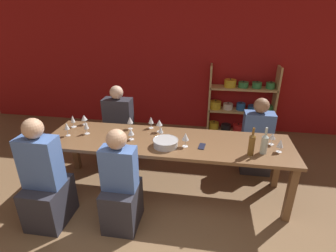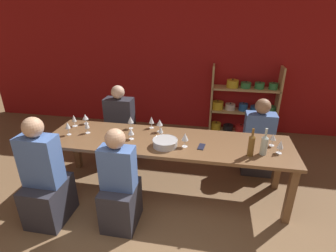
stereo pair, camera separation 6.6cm
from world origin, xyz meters
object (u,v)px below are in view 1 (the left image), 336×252
Objects in this scene: wine_glass_empty_b at (67,127)px; cell_phone at (202,146)px; shelf_unit at (241,108)px; person_near_a at (121,191)px; wine_glass_red_c at (151,120)px; wine_glass_white_b at (131,132)px; wine_glass_red_e at (73,119)px; dining_table at (167,146)px; person_far_b at (120,132)px; wine_bottle_dark at (264,143)px; wine_glass_empty_a at (161,130)px; wine_glass_red_a at (273,136)px; person_far_a at (256,143)px; mixing_bowl at (166,143)px; wine_glass_empty_c at (185,137)px; wine_glass_red_d at (280,144)px; wine_glass_white_a at (159,123)px; wine_glass_white_d at (86,126)px; wine_bottle_green at (252,144)px; person_near_b at (46,186)px; wine_glass_white_c at (130,120)px; wine_glass_red_b at (84,118)px.

cell_phone is (1.71, -0.03, -0.12)m from wine_glass_empty_b.
person_near_a is (-1.49, -2.71, -0.07)m from shelf_unit.
wine_glass_white_b is (-0.17, -0.38, -0.01)m from wine_glass_red_c.
wine_glass_empty_b is 1.05× the size of wine_glass_red_e.
dining_table is 2.54× the size of person_far_b.
wine_glass_empty_b reaches higher than cell_phone.
wine_bottle_dark reaches higher than wine_glass_empty_a.
person_far_a is at bearing 93.01° from wine_glass_red_a.
wine_glass_empty_c is at bearing 7.36° from mixing_bowl.
wine_bottle_dark is 0.70m from cell_phone.
wine_glass_red_d is at bearing -84.50° from shelf_unit.
dining_table is 0.81m from person_near_a.
wine_glass_red_c is 0.14× the size of person_far_b.
person_far_a is (1.36, 0.55, -0.47)m from wine_glass_white_a.
wine_glass_red_a is (1.25, 0.24, 0.06)m from mixing_bowl.
wine_glass_white_d reaches higher than wine_glass_red_c.
wine_glass_white_d is 0.14× the size of person_far_b.
mixing_bowl is (-1.09, -2.19, 0.29)m from shelf_unit.
person_near_b is at bearing -166.01° from wine_bottle_green.
wine_glass_red_a is 0.85× the size of wine_glass_empty_c.
wine_glass_red_c is 0.41m from wine_glass_white_b.
person_near_a reaches higher than wine_glass_red_d.
wine_glass_empty_b is 2.53m from wine_glass_red_a.
wine_glass_red_a is (1.26, 0.09, 0.19)m from dining_table.
person_far_a is (0.78, 0.89, -0.35)m from cell_phone.
wine_bottle_green reaches higher than wine_glass_white_d.
cell_phone is 1.05m from person_near_a.
wine_bottle_dark is at bearing -163.68° from wine_glass_red_d.
wine_glass_white_b is (-0.45, 0.11, 0.05)m from mixing_bowl.
dining_table is at bearing 152.92° from wine_glass_empty_c.
wine_glass_empty_b is 1.03m from person_far_b.
wine_glass_white_c is at bearing 108.58° from wine_glass_white_b.
person_far_a is at bearing 22.15° from wine_glass_white_a.
wine_glass_red_a reaches higher than dining_table.
wine_glass_white_c is at bearing 166.42° from wine_bottle_dark.
wine_glass_empty_b reaches higher than wine_glass_white_b.
wine_glass_white_a is at bearing 136.56° from wine_glass_empty_c.
shelf_unit is 2.34m from wine_glass_empty_a.
mixing_bowl is at bearing -9.38° from wine_glass_white_d.
wine_glass_empty_b is 0.28m from wine_glass_red_e.
wine_glass_white_c reaches higher than wine_glass_red_d.
mixing_bowl is 0.92× the size of wine_bottle_green.
wine_glass_empty_b is (-1.14, -0.31, 0.00)m from wine_glass_white_a.
wine_glass_white_b is (-1.42, 0.15, -0.04)m from wine_bottle_green.
shelf_unit is 2.21m from wine_bottle_dark.
mixing_bowl is at bearing -176.98° from wine_glass_red_d.
wine_glass_red_e is at bearing 177.63° from wine_glass_red_a.
wine_glass_red_b is (0.05, 0.37, -0.03)m from wine_glass_empty_b.
cell_phone is at bearing -107.28° from shelf_unit.
mixing_bowl is 0.25× the size of person_far_b.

